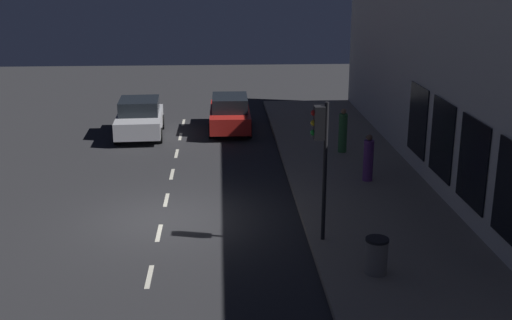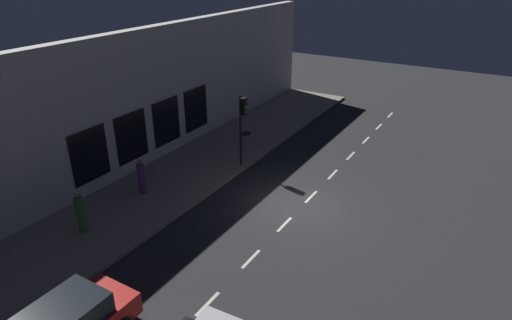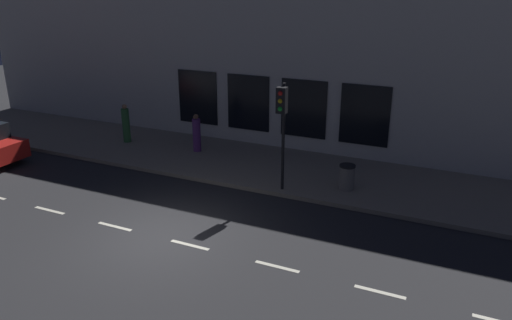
{
  "view_description": "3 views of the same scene",
  "coord_description": "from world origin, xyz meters",
  "px_view_note": "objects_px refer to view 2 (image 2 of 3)",
  "views": [
    {
      "loc": [
        1.74,
        -17.51,
        7.03
      ],
      "look_at": [
        2.73,
        0.21,
        1.68
      ],
      "focal_mm": 45.51,
      "sensor_mm": 36.0,
      "label": 1
    },
    {
      "loc": [
        -6.68,
        15.12,
        9.83
      ],
      "look_at": [
        2.4,
        -0.2,
        1.58
      ],
      "focal_mm": 31.01,
      "sensor_mm": 36.0,
      "label": 2
    },
    {
      "loc": [
        -10.04,
        -7.62,
        6.86
      ],
      "look_at": [
        2.43,
        -1.89,
        1.82
      ],
      "focal_mm": 34.45,
      "sensor_mm": 36.0,
      "label": 3
    }
  ],
  "objects_px": {
    "pedestrian_0": "(141,178)",
    "pedestrian_1": "(80,214)",
    "traffic_light": "(243,115)",
    "trash_bin": "(246,140)"
  },
  "relations": [
    {
      "from": "pedestrian_0",
      "to": "pedestrian_1",
      "type": "relative_size",
      "value": 0.93
    },
    {
      "from": "traffic_light",
      "to": "trash_bin",
      "type": "bearing_deg",
      "value": -61.72
    },
    {
      "from": "trash_bin",
      "to": "pedestrian_1",
      "type": "bearing_deg",
      "value": 83.91
    },
    {
      "from": "traffic_light",
      "to": "trash_bin",
      "type": "xyz_separation_m",
      "value": [
        1.07,
        -1.98,
        -2.27
      ]
    },
    {
      "from": "pedestrian_1",
      "to": "pedestrian_0",
      "type": "bearing_deg",
      "value": 93.23
    },
    {
      "from": "traffic_light",
      "to": "trash_bin",
      "type": "height_order",
      "value": "traffic_light"
    },
    {
      "from": "pedestrian_0",
      "to": "pedestrian_1",
      "type": "distance_m",
      "value": 3.47
    },
    {
      "from": "traffic_light",
      "to": "pedestrian_1",
      "type": "xyz_separation_m",
      "value": [
        2.15,
        8.17,
        -1.92
      ]
    },
    {
      "from": "pedestrian_1",
      "to": "trash_bin",
      "type": "relative_size",
      "value": 1.96
    },
    {
      "from": "traffic_light",
      "to": "pedestrian_0",
      "type": "relative_size",
      "value": 2.31
    }
  ]
}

